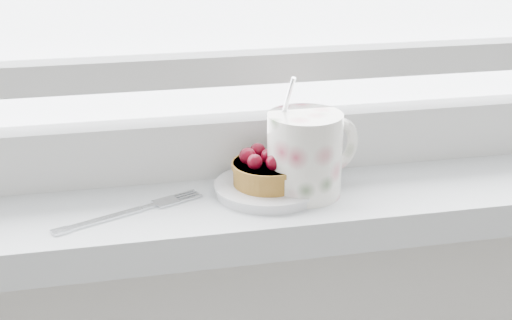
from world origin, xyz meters
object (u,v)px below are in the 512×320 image
object	(u,v)px
raspberry_tart	(268,169)
floral_mug	(307,152)
saucer	(268,188)
fork	(129,212)

from	to	relation	value
raspberry_tart	floral_mug	bearing A→B (deg)	-10.77
floral_mug	raspberry_tart	bearing A→B (deg)	169.23
saucer	raspberry_tart	distance (m)	0.02
raspberry_tart	fork	bearing A→B (deg)	-172.44
saucer	floral_mug	distance (m)	0.06
fork	floral_mug	bearing A→B (deg)	3.69
raspberry_tart	floral_mug	size ratio (longest dim) A/B	0.61
floral_mug	fork	size ratio (longest dim) A/B	0.83
saucer	fork	distance (m)	0.16
raspberry_tart	fork	size ratio (longest dim) A/B	0.51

